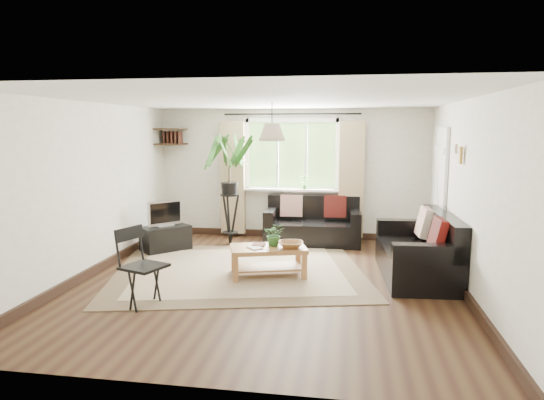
% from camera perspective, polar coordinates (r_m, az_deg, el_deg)
% --- Properties ---
extents(floor, '(5.50, 5.50, 0.00)m').
position_cam_1_polar(floor, '(6.61, -0.55, -9.55)').
color(floor, black).
rests_on(floor, ground).
extents(ceiling, '(5.50, 5.50, 0.00)m').
position_cam_1_polar(ceiling, '(6.30, -0.58, 11.70)').
color(ceiling, white).
rests_on(ceiling, floor).
extents(wall_back, '(5.00, 0.02, 2.40)m').
position_cam_1_polar(wall_back, '(9.05, 2.34, 3.08)').
color(wall_back, white).
rests_on(wall_back, floor).
extents(wall_front, '(5.00, 0.02, 2.40)m').
position_cam_1_polar(wall_front, '(3.70, -7.71, -4.73)').
color(wall_front, white).
rests_on(wall_front, floor).
extents(wall_left, '(0.02, 5.50, 2.40)m').
position_cam_1_polar(wall_left, '(7.20, -20.61, 1.18)').
color(wall_left, white).
rests_on(wall_left, floor).
extents(wall_right, '(0.02, 5.50, 2.40)m').
position_cam_1_polar(wall_right, '(6.42, 22.00, 0.30)').
color(wall_right, white).
rests_on(wall_right, floor).
extents(rug, '(4.08, 3.70, 0.02)m').
position_cam_1_polar(rug, '(7.10, -3.87, -8.21)').
color(rug, beige).
rests_on(rug, floor).
extents(window, '(2.50, 0.16, 2.16)m').
position_cam_1_polar(window, '(8.99, 2.33, 5.28)').
color(window, white).
rests_on(window, wall_back).
extents(door, '(0.06, 0.96, 2.06)m').
position_cam_1_polar(door, '(8.09, 19.06, 0.57)').
color(door, silver).
rests_on(door, wall_right).
extents(corner_shelf, '(0.50, 0.50, 0.34)m').
position_cam_1_polar(corner_shelf, '(9.31, -11.82, 7.32)').
color(corner_shelf, black).
rests_on(corner_shelf, wall_back).
extents(pendant_lamp, '(0.36, 0.36, 0.54)m').
position_cam_1_polar(pendant_lamp, '(6.68, -0.00, 8.51)').
color(pendant_lamp, beige).
rests_on(pendant_lamp, ceiling).
extents(wall_sconce, '(0.12, 0.12, 0.28)m').
position_cam_1_polar(wall_sconce, '(6.65, 21.09, 5.28)').
color(wall_sconce, beige).
rests_on(wall_sconce, wall_right).
extents(sofa_back, '(1.70, 0.89, 0.79)m').
position_cam_1_polar(sofa_back, '(8.65, 4.79, -2.58)').
color(sofa_back, black).
rests_on(sofa_back, floor).
extents(sofa_right, '(1.84, 1.00, 0.84)m').
position_cam_1_polar(sofa_right, '(6.98, 16.61, -5.34)').
color(sofa_right, black).
rests_on(sofa_right, floor).
extents(coffee_table, '(1.15, 0.83, 0.42)m').
position_cam_1_polar(coffee_table, '(6.78, -0.45, -7.24)').
color(coffee_table, brown).
rests_on(coffee_table, floor).
extents(table_plant, '(0.32, 0.29, 0.32)m').
position_cam_1_polar(table_plant, '(6.74, 0.29, -4.05)').
color(table_plant, '#295923').
rests_on(table_plant, coffee_table).
extents(bowl, '(0.39, 0.39, 0.08)m').
position_cam_1_polar(bowl, '(6.66, 2.21, -5.26)').
color(bowl, brown).
rests_on(bowl, coffee_table).
extents(book_a, '(0.26, 0.27, 0.02)m').
position_cam_1_polar(book_a, '(6.60, -2.62, -5.69)').
color(book_a, white).
rests_on(book_a, coffee_table).
extents(book_b, '(0.17, 0.23, 0.02)m').
position_cam_1_polar(book_b, '(6.81, -2.30, -5.24)').
color(book_b, '#552E22').
rests_on(book_b, coffee_table).
extents(tv_stand, '(0.85, 0.86, 0.42)m').
position_cam_1_polar(tv_stand, '(8.37, -12.40, -4.43)').
color(tv_stand, black).
rests_on(tv_stand, floor).
extents(tv, '(0.55, 0.57, 0.46)m').
position_cam_1_polar(tv, '(8.28, -12.49, -1.48)').
color(tv, '#A5A5AA').
rests_on(tv, tv_stand).
extents(palm_stand, '(0.81, 0.81, 1.95)m').
position_cam_1_polar(palm_stand, '(8.50, -5.02, 1.20)').
color(palm_stand, black).
rests_on(palm_stand, floor).
extents(folding_chair, '(0.61, 0.61, 0.91)m').
position_cam_1_polar(folding_chair, '(5.78, -14.81, -7.75)').
color(folding_chair, black).
rests_on(folding_chair, floor).
extents(sill_plant, '(0.14, 0.10, 0.27)m').
position_cam_1_polar(sill_plant, '(8.92, 3.84, 2.12)').
color(sill_plant, '#2D6023').
rests_on(sill_plant, window).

